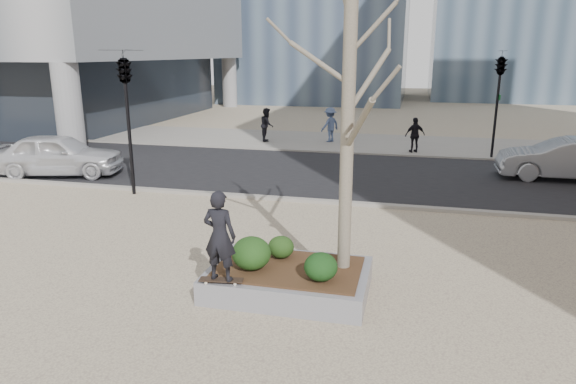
% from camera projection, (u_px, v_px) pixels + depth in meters
% --- Properties ---
extents(ground, '(120.00, 120.00, 0.00)m').
position_uv_depth(ground, '(239.00, 285.00, 10.05)').
color(ground, tan).
rests_on(ground, ground).
extents(street, '(60.00, 8.00, 0.02)m').
position_uv_depth(street, '(325.00, 173.00, 19.42)').
color(street, black).
rests_on(street, ground).
extents(far_sidewalk, '(60.00, 6.00, 0.02)m').
position_uv_depth(far_sidewalk, '(349.00, 142.00, 25.97)').
color(far_sidewalk, gray).
rests_on(far_sidewalk, ground).
extents(planter, '(3.00, 2.00, 0.45)m').
position_uv_depth(planter, '(289.00, 280.00, 9.76)').
color(planter, gray).
rests_on(planter, ground).
extents(planter_mulch, '(2.70, 1.70, 0.04)m').
position_uv_depth(planter_mulch, '(289.00, 268.00, 9.69)').
color(planter_mulch, '#382314').
rests_on(planter_mulch, planter).
extents(sycamore_tree, '(2.80, 2.80, 6.60)m').
position_uv_depth(sycamore_tree, '(349.00, 89.00, 8.87)').
color(sycamore_tree, gray).
rests_on(sycamore_tree, planter_mulch).
extents(shrub_left, '(0.73, 0.73, 0.62)m').
position_uv_depth(shrub_left, '(251.00, 253.00, 9.53)').
color(shrub_left, '#133812').
rests_on(shrub_left, planter_mulch).
extents(shrub_middle, '(0.52, 0.52, 0.44)m').
position_uv_depth(shrub_middle, '(281.00, 247.00, 10.09)').
color(shrub_middle, black).
rests_on(shrub_middle, planter_mulch).
extents(shrub_right, '(0.60, 0.60, 0.51)m').
position_uv_depth(shrub_right, '(321.00, 267.00, 9.07)').
color(shrub_right, '#113713').
rests_on(shrub_right, planter_mulch).
extents(skateboard, '(0.80, 0.31, 0.08)m').
position_uv_depth(skateboard, '(221.00, 281.00, 9.10)').
color(skateboard, black).
rests_on(skateboard, planter).
extents(skateboarder, '(0.62, 0.43, 1.63)m').
position_uv_depth(skateboarder, '(220.00, 236.00, 8.87)').
color(skateboarder, black).
rests_on(skateboarder, skateboard).
extents(police_car, '(4.85, 2.90, 1.55)m').
position_uv_depth(police_car, '(58.00, 155.00, 18.80)').
color(police_car, silver).
rests_on(police_car, street).
extents(car_silver, '(4.50, 1.61, 1.48)m').
position_uv_depth(car_silver, '(565.00, 159.00, 18.16)').
color(car_silver, gray).
rests_on(car_silver, street).
extents(pedestrian_a, '(0.83, 0.95, 1.69)m').
position_uv_depth(pedestrian_a, '(267.00, 125.00, 26.05)').
color(pedestrian_a, black).
rests_on(pedestrian_a, far_sidewalk).
extents(pedestrian_b, '(1.18, 1.28, 1.73)m').
position_uv_depth(pedestrian_b, '(330.00, 125.00, 25.88)').
color(pedestrian_b, '#44567B').
rests_on(pedestrian_b, far_sidewalk).
extents(pedestrian_c, '(1.00, 0.73, 1.58)m').
position_uv_depth(pedestrian_c, '(415.00, 135.00, 23.13)').
color(pedestrian_c, black).
rests_on(pedestrian_c, far_sidewalk).
extents(traffic_light_near, '(0.60, 2.48, 4.50)m').
position_uv_depth(traffic_light_near, '(129.00, 124.00, 15.97)').
color(traffic_light_near, black).
rests_on(traffic_light_near, ground).
extents(traffic_light_far, '(0.60, 2.48, 4.50)m').
position_uv_depth(traffic_light_far, '(497.00, 105.00, 21.64)').
color(traffic_light_far, black).
rests_on(traffic_light_far, ground).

